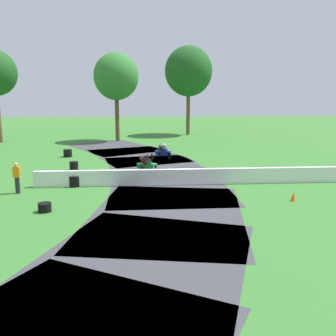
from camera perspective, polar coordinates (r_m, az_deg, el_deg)
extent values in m
plane|color=#38752D|center=(21.48, 0.08, -2.54)|extent=(120.00, 120.00, 0.00)
cube|color=#3D3D42|center=(11.70, -5.16, -14.93)|extent=(9.13, 10.88, 0.01)
cube|color=#3D3D42|center=(16.43, -0.13, -6.95)|extent=(7.83, 10.18, 0.01)
cube|color=#3D3D42|center=(21.48, 0.07, -2.53)|extent=(6.58, 9.37, 0.01)
cube|color=#3D3D42|center=(26.54, -1.78, 0.18)|extent=(8.08, 10.33, 0.01)
cube|color=#3D3D42|center=(31.51, -4.68, 1.94)|extent=(9.33, 10.97, 0.01)
cube|color=#3D3D42|center=(36.29, -8.17, 3.12)|extent=(10.30, 11.27, 0.01)
cube|color=white|center=(22.57, 15.02, -1.07)|extent=(26.69, 0.71, 0.90)
cylinder|color=black|center=(23.89, -1.84, -0.38)|extent=(0.16, 0.70, 0.70)
cylinder|color=black|center=(23.76, -5.20, -0.49)|extent=(0.16, 0.70, 0.70)
cube|color=#198438|center=(23.70, -3.51, 0.24)|extent=(1.03, 0.44, 0.44)
ellipsoid|color=#198438|center=(23.63, -3.07, 0.84)|extent=(0.47, 0.36, 0.29)
cone|color=#198438|center=(23.73, -1.88, 0.56)|extent=(0.42, 0.39, 0.45)
cylinder|color=#B2B2B7|center=(23.57, -4.94, -0.09)|extent=(0.42, 0.15, 0.17)
cube|color=#331919|center=(23.56, -3.70, 1.10)|extent=(0.52, 0.40, 0.61)
sphere|color=black|center=(23.48, -3.16, 1.76)|extent=(0.26, 0.26, 0.26)
cylinder|color=#331919|center=(23.74, -3.07, 1.33)|extent=(0.43, 0.16, 0.24)
cylinder|color=#331919|center=(23.41, -2.98, 1.02)|extent=(0.43, 0.16, 0.24)
cylinder|color=#331919|center=(23.85, -3.98, 0.43)|extent=(0.27, 0.19, 0.42)
cylinder|color=#331919|center=(23.51, -3.91, 0.11)|extent=(0.27, 0.19, 0.42)
cylinder|color=black|center=(29.48, 0.23, 1.87)|extent=(0.32, 0.75, 0.76)
cylinder|color=black|center=(29.00, -2.34, 1.70)|extent=(0.32, 0.75, 0.76)
cube|color=#1E38B2|center=(29.10, -0.98, 2.31)|extent=(1.07, 0.69, 0.47)
ellipsoid|color=#1E38B2|center=(29.04, -0.59, 2.79)|extent=(0.52, 0.46, 0.32)
cone|color=#1E38B2|center=(29.29, 0.29, 2.60)|extent=(0.45, 0.47, 0.48)
cylinder|color=#B2B2B7|center=(28.83, -2.03, 1.99)|extent=(0.42, 0.25, 0.18)
cube|color=#28282D|center=(28.90, -1.04, 2.97)|extent=(0.53, 0.51, 0.63)
sphere|color=white|center=(28.85, -0.57, 3.50)|extent=(0.26, 0.26, 0.26)
cylinder|color=#28282D|center=(29.14, -0.64, 3.21)|extent=(0.42, 0.26, 0.25)
cylinder|color=#28282D|center=(28.84, -0.40, 2.89)|extent=(0.42, 0.26, 0.25)
cylinder|color=#28282D|center=(29.17, -1.42, 2.48)|extent=(0.26, 0.28, 0.42)
cylinder|color=#28282D|center=(28.88, -1.19, 2.16)|extent=(0.26, 0.28, 0.42)
cylinder|color=black|center=(17.56, -18.17, -6.00)|extent=(0.58, 0.58, 0.20)
cylinder|color=black|center=(17.50, -18.22, -5.38)|extent=(0.58, 0.58, 0.20)
cylinder|color=black|center=(21.69, -13.96, -2.47)|extent=(0.61, 0.61, 0.20)
cylinder|color=black|center=(21.65, -13.98, -1.95)|extent=(0.61, 0.61, 0.20)
cylinder|color=black|center=(21.60, -14.01, -1.44)|extent=(0.61, 0.61, 0.20)
cylinder|color=black|center=(26.13, -14.06, -0.13)|extent=(0.57, 0.57, 0.20)
cylinder|color=black|center=(26.09, -14.08, 0.30)|extent=(0.57, 0.57, 0.20)
cylinder|color=black|center=(26.05, -14.10, 0.73)|extent=(0.57, 0.57, 0.20)
cylinder|color=black|center=(31.71, -14.95, 1.83)|extent=(0.68, 0.68, 0.20)
cylinder|color=black|center=(31.68, -14.97, 2.18)|extent=(0.68, 0.68, 0.20)
cylinder|color=black|center=(31.65, -14.99, 2.54)|extent=(0.68, 0.68, 0.20)
cylinder|color=#232328|center=(21.09, -21.86, -2.44)|extent=(0.24, 0.24, 0.86)
cube|color=orange|center=(20.94, -22.00, -0.55)|extent=(0.34, 0.22, 0.56)
sphere|color=tan|center=(20.87, -22.08, 0.50)|extent=(0.20, 0.20, 0.20)
cone|color=orange|center=(19.24, 18.49, -4.13)|extent=(0.28, 0.28, 0.44)
cylinder|color=brown|center=(46.74, 3.07, 8.28)|extent=(0.44, 0.44, 5.23)
ellipsoid|color=#1E511E|center=(46.74, 3.13, 14.46)|extent=(5.70, 5.70, 5.99)
cylinder|color=brown|center=(41.04, -7.71, 7.45)|extent=(0.44, 0.44, 4.80)
ellipsoid|color=#33752D|center=(40.98, -7.88, 13.59)|extent=(4.70, 4.70, 4.93)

